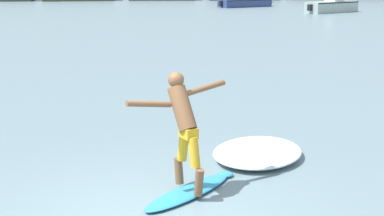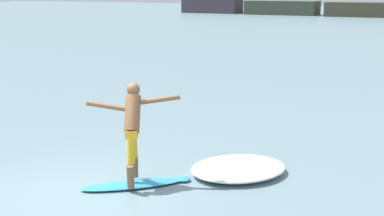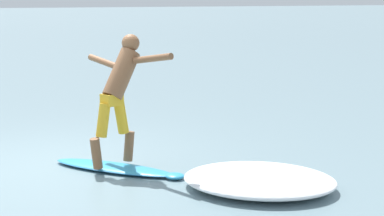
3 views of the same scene
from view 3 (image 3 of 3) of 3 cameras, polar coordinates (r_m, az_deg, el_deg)
ground_plane at (r=9.49m, az=-12.13°, el=-4.83°), size 200.00×200.00×0.00m
surfboard at (r=8.95m, az=-6.82°, el=-5.30°), size 1.71×1.68×0.22m
surfer at (r=8.83m, az=-6.42°, el=1.88°), size 1.58×1.06×1.79m
wave_foam_at_tail at (r=8.13m, az=6.00°, el=-6.36°), size 2.40×2.48×0.23m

